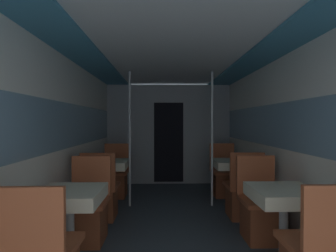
{
  "coord_description": "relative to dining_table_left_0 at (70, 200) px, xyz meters",
  "views": [
    {
      "loc": [
        -0.15,
        -1.54,
        1.35
      ],
      "look_at": [
        -0.05,
        2.62,
        1.29
      ],
      "focal_mm": 28.0,
      "sensor_mm": 36.0,
      "label": 1
    }
  ],
  "objects": [
    {
      "name": "chair_right_far_0",
      "position": [
        1.99,
        0.56,
        -0.34
      ],
      "size": [
        0.46,
        0.46,
        0.94
      ],
      "rotation": [
        0.0,
        0.0,
        3.14
      ],
      "color": "brown",
      "rests_on": "ground_plane"
    },
    {
      "name": "support_pole_right_1",
      "position": [
        1.66,
        1.79,
        0.45
      ],
      "size": [
        0.04,
        0.04,
        2.16
      ],
      "color": "silver",
      "rests_on": "ground_plane"
    },
    {
      "name": "wall_left",
      "position": [
        -0.37,
        1.04,
        0.48
      ],
      "size": [
        0.05,
        6.63,
        2.16
      ],
      "color": "silver",
      "rests_on": "ground_plane"
    },
    {
      "name": "chair_right_near_1",
      "position": [
        1.99,
        1.24,
        -0.34
      ],
      "size": [
        0.46,
        0.46,
        0.94
      ],
      "color": "brown",
      "rests_on": "ground_plane"
    },
    {
      "name": "dining_table_right_0",
      "position": [
        1.99,
        0.0,
        0.0
      ],
      "size": [
        0.59,
        0.59,
        0.73
      ],
      "color": "#4C4C51",
      "rests_on": "ground_plane"
    },
    {
      "name": "ceiling_panel",
      "position": [
        0.99,
        1.04,
        1.57
      ],
      "size": [
        2.74,
        6.63,
        0.07
      ],
      "color": "silver",
      "rests_on": "wall_left"
    },
    {
      "name": "dining_table_left_1",
      "position": [
        0.0,
        1.79,
        0.0
      ],
      "size": [
        0.59,
        0.59,
        0.73
      ],
      "color": "#4C4C51",
      "rests_on": "ground_plane"
    },
    {
      "name": "wall_right",
      "position": [
        2.36,
        1.04,
        0.48
      ],
      "size": [
        0.05,
        6.63,
        2.16
      ],
      "color": "silver",
      "rests_on": "ground_plane"
    },
    {
      "name": "bulkhead_far",
      "position": [
        0.99,
        3.34,
        0.44
      ],
      "size": [
        2.68,
        0.09,
        2.16
      ],
      "color": "gray",
      "rests_on": "ground_plane"
    },
    {
      "name": "chair_left_far_0",
      "position": [
        0.0,
        0.56,
        -0.34
      ],
      "size": [
        0.46,
        0.46,
        0.94
      ],
      "rotation": [
        0.0,
        0.0,
        3.14
      ],
      "color": "brown",
      "rests_on": "ground_plane"
    },
    {
      "name": "chair_left_near_1",
      "position": [
        0.0,
        1.24,
        -0.34
      ],
      "size": [
        0.46,
        0.46,
        0.94
      ],
      "color": "brown",
      "rests_on": "ground_plane"
    },
    {
      "name": "chair_right_far_1",
      "position": [
        1.99,
        2.35,
        -0.34
      ],
      "size": [
        0.46,
        0.46,
        0.94
      ],
      "rotation": [
        0.0,
        0.0,
        3.14
      ],
      "color": "brown",
      "rests_on": "ground_plane"
    },
    {
      "name": "support_pole_left_1",
      "position": [
        0.33,
        1.79,
        0.45
      ],
      "size": [
        0.04,
        0.04,
        2.16
      ],
      "color": "silver",
      "rests_on": "ground_plane"
    },
    {
      "name": "dining_table_left_0",
      "position": [
        0.0,
        0.0,
        0.0
      ],
      "size": [
        0.59,
        0.59,
        0.73
      ],
      "color": "#4C4C51",
      "rests_on": "ground_plane"
    },
    {
      "name": "dining_table_right_1",
      "position": [
        1.99,
        1.79,
        0.0
      ],
      "size": [
        0.59,
        0.59,
        0.73
      ],
      "color": "#4C4C51",
      "rests_on": "ground_plane"
    },
    {
      "name": "chair_left_far_1",
      "position": [
        0.0,
        2.35,
        -0.34
      ],
      "size": [
        0.46,
        0.46,
        0.94
      ],
      "rotation": [
        0.0,
        0.0,
        3.14
      ],
      "color": "brown",
      "rests_on": "ground_plane"
    }
  ]
}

